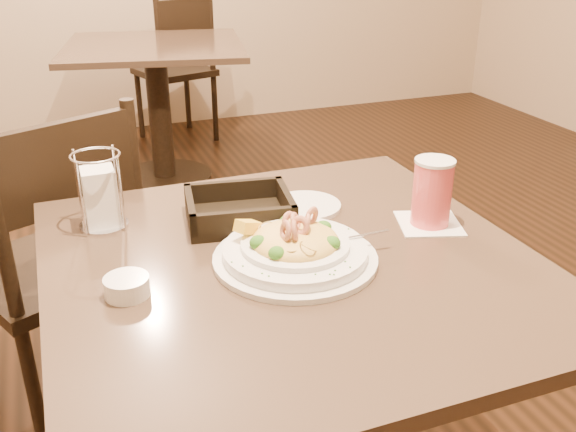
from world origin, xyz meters
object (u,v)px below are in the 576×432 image
object	(u,v)px
napkin_caddy	(100,196)
side_plate	(305,206)
background_table	(158,89)
butter_ramekin	(127,286)
main_table	(291,361)
pasta_bowl	(295,248)
drink_glass	(432,193)
dining_chair_near	(59,260)
bread_basket	(239,212)
dining_chair_far	(178,65)

from	to	relation	value
napkin_caddy	side_plate	distance (m)	0.44
background_table	butter_ramekin	xyz separation A→B (m)	(-0.48, -2.43, 0.26)
main_table	pasta_bowl	bearing A→B (deg)	-80.81
pasta_bowl	drink_glass	size ratio (longest dim) A/B	2.14
dining_chair_near	bread_basket	bearing A→B (deg)	104.89
main_table	background_table	distance (m)	2.42
napkin_caddy	butter_ramekin	xyz separation A→B (m)	(0.01, -0.29, -0.05)
dining_chair_near	main_table	bearing A→B (deg)	98.24
bread_basket	side_plate	world-z (taller)	bread_basket
drink_glass	background_table	bearing A→B (deg)	93.72
dining_chair_near	dining_chair_far	bearing A→B (deg)	-133.66
dining_chair_near	dining_chair_far	xyz separation A→B (m)	(0.84, 2.42, 0.00)
napkin_caddy	side_plate	size ratio (longest dim) A/B	1.02
dining_chair_near	drink_glass	bearing A→B (deg)	115.88
napkin_caddy	bread_basket	bearing A→B (deg)	-16.10
dining_chair_near	drink_glass	world-z (taller)	dining_chair_near
background_table	napkin_caddy	xyz separation A→B (m)	(-0.48, -2.14, 0.31)
napkin_caddy	dining_chair_far	bearing A→B (deg)	75.39
background_table	pasta_bowl	xyz separation A→B (m)	(-0.17, -2.42, 0.27)
main_table	butter_ramekin	xyz separation A→B (m)	(-0.31, -0.02, 0.26)
pasta_bowl	side_plate	distance (m)	0.25
dining_chair_far	pasta_bowl	distance (m)	3.13
main_table	butter_ramekin	world-z (taller)	butter_ramekin
bread_basket	butter_ramekin	xyz separation A→B (m)	(-0.26, -0.22, -0.00)
dining_chair_far	butter_ramekin	distance (m)	3.19
dining_chair_near	pasta_bowl	world-z (taller)	dining_chair_near
main_table	bread_basket	xyz separation A→B (m)	(-0.04, 0.19, 0.26)
drink_glass	bread_basket	xyz separation A→B (m)	(-0.37, 0.16, -0.05)
bread_basket	butter_ramekin	distance (m)	0.34
background_table	dining_chair_far	size ratio (longest dim) A/B	1.14
pasta_bowl	bread_basket	world-z (taller)	pasta_bowl
dining_chair_near	napkin_caddy	distance (m)	0.51
dining_chair_far	napkin_caddy	world-z (taller)	dining_chair_far
main_table	drink_glass	world-z (taller)	drink_glass
main_table	bread_basket	size ratio (longest dim) A/B	3.74
dining_chair_far	bread_basket	size ratio (longest dim) A/B	3.86
dining_chair_far	side_plate	bearing A→B (deg)	67.13
napkin_caddy	butter_ramekin	distance (m)	0.30
main_table	side_plate	size ratio (longest dim) A/B	5.71
background_table	butter_ramekin	bearing A→B (deg)	-101.09
main_table	side_plate	distance (m)	0.34
bread_basket	side_plate	bearing A→B (deg)	4.89
napkin_caddy	main_table	bearing A→B (deg)	-40.95
main_table	background_table	bearing A→B (deg)	85.98
main_table	side_plate	xyz separation A→B (m)	(0.11, 0.21, 0.24)
dining_chair_near	bread_basket	world-z (taller)	dining_chair_near
bread_basket	drink_glass	bearing A→B (deg)	-23.06
dining_chair_far	side_plate	world-z (taller)	dining_chair_far
side_plate	bread_basket	bearing A→B (deg)	-175.11
side_plate	pasta_bowl	bearing A→B (deg)	-116.79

